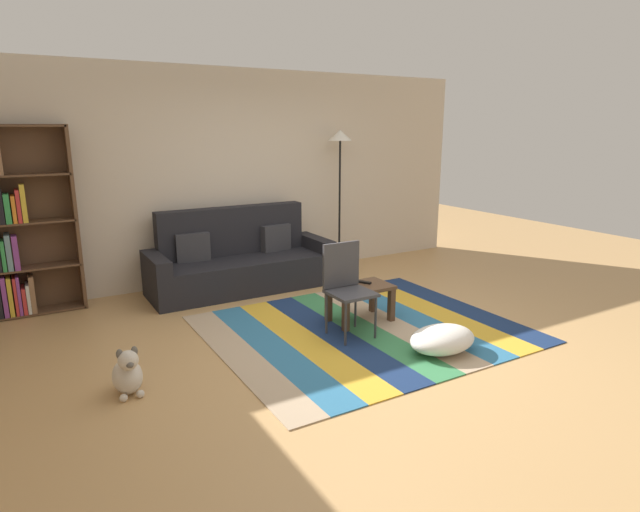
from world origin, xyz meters
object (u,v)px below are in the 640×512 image
(couch, at_px, (240,262))
(coffee_table, at_px, (360,293))
(tv_remote, at_px, (364,282))
(folding_chair, at_px, (346,281))
(dog, at_px, (128,374))
(standing_lamp, at_px, (340,154))
(bookshelf, at_px, (19,229))
(pouf, at_px, (442,339))

(couch, xyz_separation_m, coffee_table, (0.63, -1.73, -0.03))
(coffee_table, bearing_deg, tv_remote, 33.24)
(couch, bearing_deg, folding_chair, -80.65)
(dog, relative_size, standing_lamp, 0.21)
(bookshelf, bearing_deg, pouf, -43.88)
(pouf, bearing_deg, bookshelf, 136.12)
(pouf, distance_m, tv_remote, 1.11)
(standing_lamp, relative_size, tv_remote, 12.90)
(bookshelf, bearing_deg, coffee_table, -34.23)
(bookshelf, relative_size, coffee_table, 3.11)
(bookshelf, bearing_deg, couch, -6.90)
(bookshelf, height_order, dog, bookshelf)
(couch, xyz_separation_m, tv_remote, (0.72, -1.68, 0.06))
(folding_chair, bearing_deg, pouf, -2.52)
(bookshelf, height_order, pouf, bookshelf)
(bookshelf, bearing_deg, folding_chair, -39.91)
(coffee_table, xyz_separation_m, standing_lamp, (0.96, 1.92, 1.31))
(coffee_table, xyz_separation_m, tv_remote, (0.09, 0.06, 0.09))
(pouf, bearing_deg, folding_chair, 121.56)
(standing_lamp, distance_m, folding_chair, 2.70)
(pouf, relative_size, folding_chair, 0.72)
(folding_chair, bearing_deg, standing_lamp, 115.06)
(dog, distance_m, standing_lamp, 4.30)
(coffee_table, height_order, standing_lamp, standing_lamp)
(bookshelf, height_order, coffee_table, bookshelf)
(coffee_table, bearing_deg, dog, -171.23)
(couch, distance_m, pouf, 2.88)
(bookshelf, distance_m, folding_chair, 3.48)
(pouf, xyz_separation_m, folding_chair, (-0.50, 0.81, 0.41))
(dog, bearing_deg, couch, 50.09)
(dog, relative_size, tv_remote, 2.65)
(coffee_table, bearing_deg, folding_chair, -146.47)
(pouf, bearing_deg, coffee_table, 100.65)
(pouf, relative_size, standing_lamp, 0.33)
(coffee_table, relative_size, dog, 1.62)
(pouf, xyz_separation_m, tv_remote, (-0.10, 1.08, 0.27))
(dog, xyz_separation_m, folding_chair, (2.08, 0.16, 0.37))
(standing_lamp, xyz_separation_m, tv_remote, (-0.87, -1.86, -1.22))
(couch, xyz_separation_m, folding_chair, (0.32, -1.94, 0.20))
(bookshelf, distance_m, coffee_table, 3.64)
(couch, bearing_deg, coffee_table, -70.10)
(couch, distance_m, coffee_table, 1.84)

